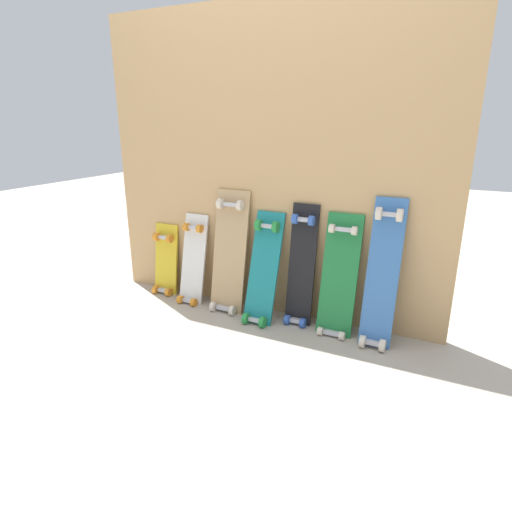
# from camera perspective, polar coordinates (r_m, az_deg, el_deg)

# --- Properties ---
(ground_plane) EXTENTS (12.00, 12.00, 0.00)m
(ground_plane) POSITION_cam_1_polar(r_m,az_deg,el_deg) (2.79, 0.64, -7.29)
(ground_plane) COLOR #A89E8E
(plywood_wall_panel) EXTENTS (2.20, 0.04, 1.81)m
(plywood_wall_panel) POSITION_cam_1_polar(r_m,az_deg,el_deg) (2.61, 1.38, 11.64)
(plywood_wall_panel) COLOR tan
(plywood_wall_panel) RESTS_ON ground
(skateboard_yellow) EXTENTS (0.18, 0.14, 0.55)m
(skateboard_yellow) POSITION_cam_1_polar(r_m,az_deg,el_deg) (3.08, -11.89, -1.01)
(skateboard_yellow) COLOR gold
(skateboard_yellow) RESTS_ON ground
(skateboard_white) EXTENTS (0.17, 0.20, 0.65)m
(skateboard_white) POSITION_cam_1_polar(r_m,az_deg,el_deg) (2.89, -8.36, -1.09)
(skateboard_white) COLOR silver
(skateboard_white) RESTS_ON ground
(skateboard_natural) EXTENTS (0.23, 0.22, 0.83)m
(skateboard_natural) POSITION_cam_1_polar(r_m,az_deg,el_deg) (2.72, -3.57, -0.13)
(skateboard_natural) COLOR tan
(skateboard_natural) RESTS_ON ground
(skateboard_teal) EXTENTS (0.18, 0.28, 0.72)m
(skateboard_teal) POSITION_cam_1_polar(r_m,az_deg,el_deg) (2.59, 0.91, -2.30)
(skateboard_teal) COLOR #197A7F
(skateboard_teal) RESTS_ON ground
(skateboard_black) EXTENTS (0.16, 0.17, 0.78)m
(skateboard_black) POSITION_cam_1_polar(r_m,az_deg,el_deg) (2.56, 5.98, -1.95)
(skateboard_black) COLOR black
(skateboard_black) RESTS_ON ground
(skateboard_green) EXTENTS (0.20, 0.22, 0.76)m
(skateboard_green) POSITION_cam_1_polar(r_m,az_deg,el_deg) (2.48, 10.88, -3.34)
(skateboard_green) COLOR #1E7238
(skateboard_green) RESTS_ON ground
(skateboard_blue) EXTENTS (0.17, 0.25, 0.85)m
(skateboard_blue) POSITION_cam_1_polar(r_m,az_deg,el_deg) (2.39, 16.31, -2.99)
(skateboard_blue) COLOR #386BAD
(skateboard_blue) RESTS_ON ground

